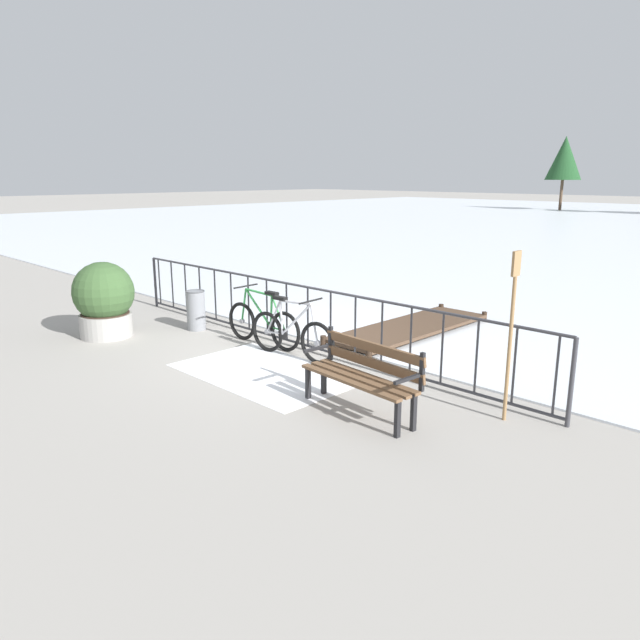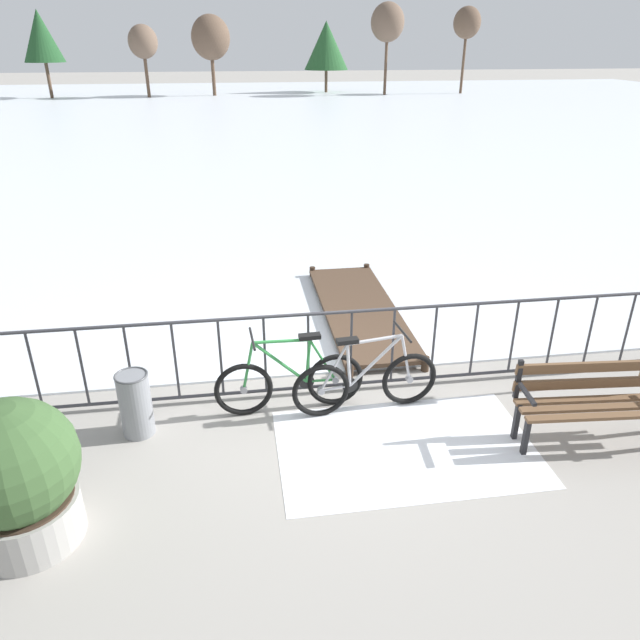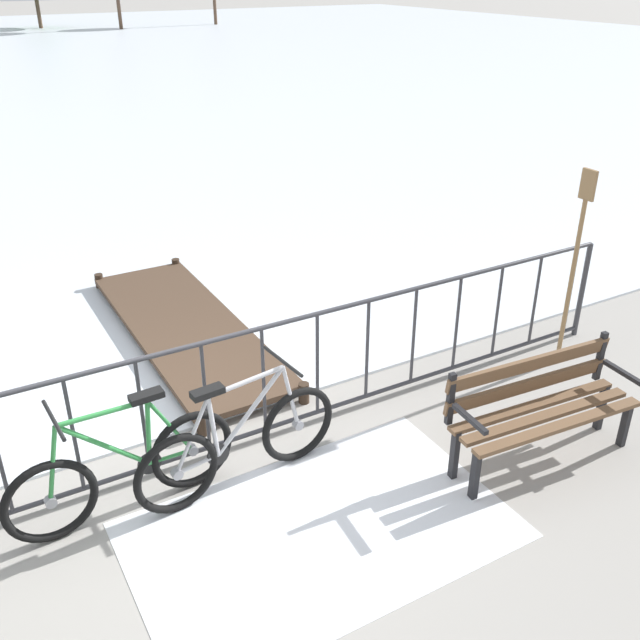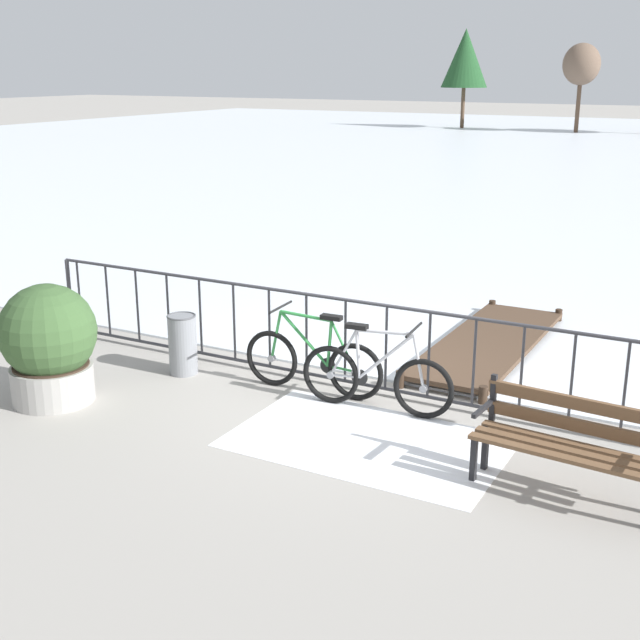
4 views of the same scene
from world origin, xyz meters
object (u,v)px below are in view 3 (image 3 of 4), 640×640
object	(u,v)px
bicycle_second	(240,444)
oar_upright	(575,257)
park_bench	(539,402)
bicycle_near_railing	(125,470)

from	to	relation	value
bicycle_second	oar_upright	world-z (taller)	oar_upright
bicycle_second	park_bench	size ratio (longest dim) A/B	1.05
park_bench	oar_upright	xyz separation A→B (m)	(1.33, 0.97, 0.63)
park_bench	oar_upright	bearing A→B (deg)	36.15
park_bench	oar_upright	distance (m)	1.77
bicycle_near_railing	park_bench	bearing A→B (deg)	-17.90
bicycle_second	park_bench	xyz separation A→B (m)	(2.22, -0.86, 0.14)
bicycle_second	park_bench	world-z (taller)	bicycle_second
bicycle_near_railing	oar_upright	size ratio (longest dim) A/B	0.86
bicycle_near_railing	park_bench	size ratio (longest dim) A/B	1.05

